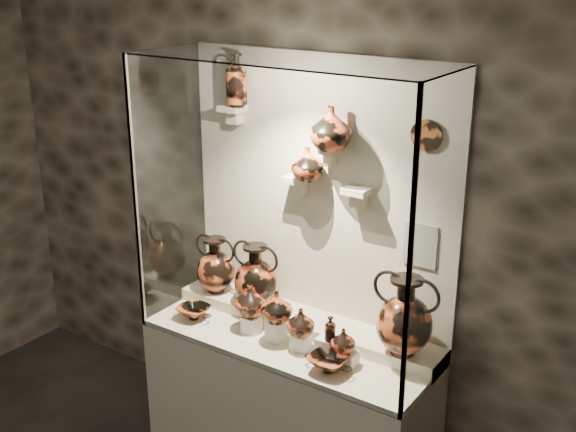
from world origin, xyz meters
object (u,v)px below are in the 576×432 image
object	(u,v)px
jug_c	(301,322)
ovoid_vase_a	(308,164)
amphora_mid	(256,275)
lekythos_small	(331,327)
ovoid_vase_b	(331,128)
amphora_right	(404,316)
jug_e	(343,340)
jug_a	(250,300)
kylix_right	(329,362)
lekythos_tall	(237,77)
jug_b	(277,307)
amphora_left	(216,265)
kylix_left	(194,311)

from	to	relation	value
jug_c	ovoid_vase_a	distance (m)	0.86
amphora_mid	lekythos_small	xyz separation A→B (m)	(0.64, -0.20, -0.06)
lekythos_small	jug_c	bearing A→B (deg)	-165.00
ovoid_vase_a	ovoid_vase_b	bearing A→B (deg)	-32.43
amphora_right	lekythos_small	world-z (taller)	amphora_right
jug_c	jug_e	bearing A→B (deg)	-3.87
jug_a	ovoid_vase_b	xyz separation A→B (m)	(0.39, 0.21, 1.01)
kylix_right	lekythos_tall	world-z (taller)	lekythos_tall
lekythos_tall	ovoid_vase_a	bearing A→B (deg)	21.65
jug_c	jug_b	bearing A→B (deg)	179.32
jug_b	kylix_right	size ratio (longest dim) A/B	0.70
jug_a	jug_c	xyz separation A→B (m)	(0.36, -0.02, -0.02)
amphora_left	ovoid_vase_a	bearing A→B (deg)	-12.39
ovoid_vase_a	jug_c	bearing A→B (deg)	-87.37
amphora_right	ovoid_vase_a	world-z (taller)	ovoid_vase_a
amphora_right	kylix_left	bearing A→B (deg)	-148.95
amphora_right	jug_b	xyz separation A→B (m)	(-0.68, -0.18, -0.07)
kylix_left	ovoid_vase_b	xyz separation A→B (m)	(0.75, 0.29, 1.15)
amphora_left	jug_e	bearing A→B (deg)	-28.83
amphora_mid	amphora_right	bearing A→B (deg)	2.11
amphora_right	jug_b	world-z (taller)	amphora_right
jug_b	lekythos_tall	xyz separation A→B (m)	(-0.47, 0.29, 1.18)
ovoid_vase_a	kylix_left	bearing A→B (deg)	-176.72
jug_c	kylix_left	world-z (taller)	jug_c
jug_e	lekythos_small	world-z (taller)	lekythos_small
amphora_right	kylix_right	distance (m)	0.46
amphora_right	jug_c	world-z (taller)	amphora_right
jug_b	ovoid_vase_a	bearing A→B (deg)	63.77
jug_e	jug_c	bearing A→B (deg)	-173.54
amphora_mid	kylix_left	bearing A→B (deg)	-135.49
jug_b	kylix_left	distance (m)	0.60
amphora_mid	jug_a	distance (m)	0.20
amphora_mid	amphora_left	bearing A→B (deg)	-178.79
amphora_mid	jug_c	xyz separation A→B (m)	(0.45, -0.20, -0.09)
jug_a	kylix_right	distance (m)	0.63
amphora_left	ovoid_vase_b	bearing A→B (deg)	-14.95
amphora_right	jug_a	bearing A→B (deg)	-149.55
amphora_left	jug_c	world-z (taller)	amphora_left
jug_b	ovoid_vase_b	size ratio (longest dim) A/B	0.80
jug_b	kylix_left	world-z (taller)	jug_b
kylix_left	lekythos_tall	xyz separation A→B (m)	(0.10, 0.33, 1.35)
jug_c	ovoid_vase_a	world-z (taller)	ovoid_vase_a
jug_a	jug_c	distance (m)	0.36
amphora_mid	jug_a	size ratio (longest dim) A/B	2.04
jug_b	kylix_right	bearing A→B (deg)	-34.76
amphora_mid	lekythos_small	bearing A→B (deg)	-14.14
lekythos_tall	amphora_left	bearing A→B (deg)	-126.89
amphora_left	lekythos_tall	distance (m)	1.17
kylix_left	ovoid_vase_b	world-z (taller)	ovoid_vase_b
jug_a	ovoid_vase_b	world-z (taller)	ovoid_vase_b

